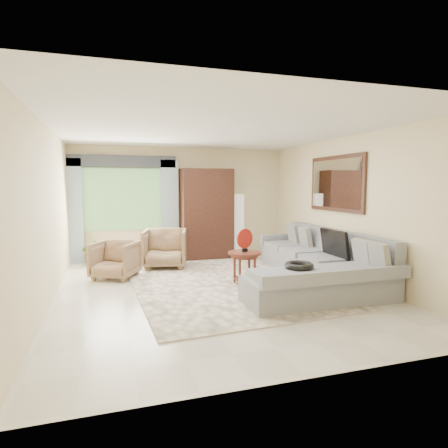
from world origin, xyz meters
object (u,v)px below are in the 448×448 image
object	(u,v)px
tv_screen	(335,244)
armoire	(207,214)
sectional_sofa	(317,268)
floor_lamp	(238,225)
armchair_right	(165,248)
potted_plant	(93,252)
armchair_left	(115,260)
coffee_table	(245,268)

from	to	relation	value
tv_screen	armoire	xyz separation A→B (m)	(-1.50, 3.01, 0.33)
sectional_sofa	tv_screen	xyz separation A→B (m)	(0.27, -0.11, 0.44)
sectional_sofa	floor_lamp	size ratio (longest dim) A/B	2.31
armchair_right	potted_plant	bearing A→B (deg)	168.41
tv_screen	armchair_right	world-z (taller)	tv_screen
sectional_sofa	armchair_left	size ratio (longest dim) A/B	4.55
sectional_sofa	coffee_table	size ratio (longest dim) A/B	5.95
tv_screen	coffee_table	size ratio (longest dim) A/B	1.27
armchair_right	armoire	size ratio (longest dim) A/B	0.42
armchair_left	sectional_sofa	bearing A→B (deg)	3.73
sectional_sofa	tv_screen	distance (m)	0.52
armchair_left	potted_plant	xyz separation A→B (m)	(-0.44, 1.31, -0.07)
armchair_left	tv_screen	bearing A→B (deg)	3.80
potted_plant	floor_lamp	size ratio (longest dim) A/B	0.37
coffee_table	armchair_left	size ratio (longest dim) A/B	0.76
sectional_sofa	floor_lamp	world-z (taller)	floor_lamp
armchair_right	potted_plant	size ratio (longest dim) A/B	1.60
sectional_sofa	armchair_left	world-z (taller)	sectional_sofa
armchair_left	coffee_table	bearing A→B (deg)	-1.24
armchair_left	armchair_right	distance (m)	1.20
sectional_sofa	armchair_right	bearing A→B (deg)	138.09
coffee_table	floor_lamp	bearing A→B (deg)	73.27
armchair_right	armoire	world-z (taller)	armoire
armchair_left	floor_lamp	distance (m)	3.31
tv_screen	floor_lamp	bearing A→B (deg)	102.85
coffee_table	armchair_left	distance (m)	2.42
potted_plant	armoire	distance (m)	2.68
armchair_right	armchair_left	bearing A→B (deg)	-134.52
armoire	floor_lamp	xyz separation A→B (m)	(0.80, 0.06, -0.30)
armchair_left	armoire	bearing A→B (deg)	61.31
coffee_table	armchair_left	xyz separation A→B (m)	(-2.13, 1.16, 0.04)
potted_plant	armchair_right	bearing A→B (deg)	-24.88
armchair_right	armoire	xyz separation A→B (m)	(1.11, 0.79, 0.64)
armoire	floor_lamp	distance (m)	0.86
coffee_table	armoire	bearing A→B (deg)	90.08
coffee_table	floor_lamp	xyz separation A→B (m)	(0.80, 2.65, 0.44)
tv_screen	potted_plant	size ratio (longest dim) A/B	1.33
potted_plant	floor_lamp	distance (m)	3.40
armchair_right	sectional_sofa	bearing A→B (deg)	-28.62
tv_screen	potted_plant	distance (m)	5.01
tv_screen	armchair_left	bearing A→B (deg)	156.50
coffee_table	sectional_sofa	bearing A→B (deg)	-14.06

